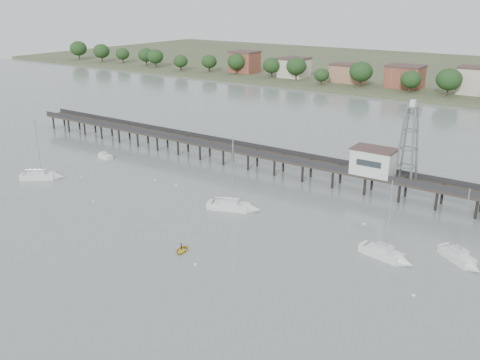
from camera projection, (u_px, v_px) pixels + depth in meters
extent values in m
plane|color=slate|center=(35.00, 281.00, 74.11)|extent=(500.00, 500.00, 0.00)
cube|color=#2D2823|center=(266.00, 155.00, 119.38)|extent=(150.00, 5.00, 0.50)
cube|color=#333335|center=(260.00, 154.00, 117.26)|extent=(150.00, 0.12, 1.10)
cube|color=#333335|center=(271.00, 149.00, 120.98)|extent=(150.00, 0.12, 1.10)
cylinder|color=black|center=(53.00, 123.00, 157.95)|extent=(0.50, 0.50, 4.40)
cylinder|color=black|center=(64.00, 120.00, 160.90)|extent=(0.50, 0.50, 4.40)
cylinder|color=black|center=(261.00, 165.00, 118.55)|extent=(0.50, 0.50, 4.40)
cylinder|color=black|center=(270.00, 161.00, 121.49)|extent=(0.50, 0.50, 4.40)
cube|color=silver|center=(373.00, 162.00, 104.98)|extent=(8.00, 5.00, 5.00)
cube|color=#4C3833|center=(375.00, 149.00, 104.11)|extent=(8.40, 5.40, 0.30)
cube|color=slate|center=(413.00, 107.00, 97.65)|extent=(1.80, 1.80, 0.30)
cube|color=silver|center=(413.00, 103.00, 97.40)|extent=(0.90, 0.90, 1.20)
cube|color=silver|center=(231.00, 207.00, 98.65)|extent=(7.36, 4.95, 1.65)
cone|color=silver|center=(253.00, 209.00, 97.69)|extent=(3.62, 3.52, 2.67)
cube|color=silver|center=(231.00, 201.00, 98.27)|extent=(3.61, 3.09, 0.75)
cylinder|color=#A5A8AA|center=(233.00, 170.00, 96.16)|extent=(0.18, 0.18, 12.85)
cylinder|color=#A5A8AA|center=(225.00, 198.00, 98.34)|extent=(3.77, 1.55, 0.12)
cube|color=silver|center=(383.00, 255.00, 80.65)|extent=(6.27, 3.40, 1.65)
cone|color=silver|center=(405.00, 263.00, 78.14)|extent=(2.87, 2.74, 2.31)
cube|color=silver|center=(384.00, 248.00, 80.27)|extent=(2.94, 2.32, 0.75)
cylinder|color=#A5A8AA|center=(389.00, 216.00, 78.27)|extent=(0.18, 0.18, 11.13)
cylinder|color=#A5A8AA|center=(378.00, 242.00, 80.76)|extent=(3.42, 0.78, 0.12)
cube|color=silver|center=(458.00, 258.00, 79.60)|extent=(5.70, 5.00, 1.65)
cone|color=silver|center=(474.00, 269.00, 76.52)|extent=(3.12, 3.09, 2.14)
cube|color=silver|center=(459.00, 251.00, 79.21)|extent=(2.99, 2.83, 0.75)
cylinder|color=#A5A8AA|center=(465.00, 222.00, 77.29)|extent=(0.18, 0.18, 10.33)
cylinder|color=#A5A8AA|center=(455.00, 245.00, 79.85)|extent=(2.65, 2.01, 0.12)
cube|color=silver|center=(40.00, 177.00, 114.97)|extent=(6.43, 5.82, 1.65)
cone|color=silver|center=(58.00, 177.00, 115.21)|extent=(3.57, 3.54, 2.44)
cube|color=silver|center=(39.00, 172.00, 114.58)|extent=(3.40, 3.27, 0.75)
cylinder|color=#A5A8AA|center=(38.00, 147.00, 112.79)|extent=(0.18, 0.18, 11.77)
cylinder|color=#A5A8AA|center=(34.00, 169.00, 114.33)|extent=(2.93, 2.38, 0.12)
cube|color=silver|center=(105.00, 157.00, 129.51)|extent=(4.28, 2.25, 1.13)
cube|color=silver|center=(103.00, 153.00, 129.87)|extent=(1.54, 1.54, 0.68)
imported|color=yellow|center=(182.00, 252.00, 82.65)|extent=(2.22, 1.28, 2.99)
imported|color=black|center=(182.00, 252.00, 82.65)|extent=(0.85, 1.33, 0.30)
ellipsoid|color=beige|center=(82.00, 177.00, 116.47)|extent=(0.56, 0.56, 0.39)
ellipsoid|color=beige|center=(155.00, 181.00, 113.97)|extent=(0.56, 0.56, 0.39)
ellipsoid|color=beige|center=(364.00, 224.00, 92.40)|extent=(0.56, 0.56, 0.39)
ellipsoid|color=beige|center=(196.00, 264.00, 78.57)|extent=(0.56, 0.56, 0.39)
ellipsoid|color=beige|center=(94.00, 202.00, 102.41)|extent=(0.56, 0.56, 0.39)
ellipsoid|color=beige|center=(414.00, 295.00, 70.51)|extent=(0.56, 0.56, 0.39)
ellipsoid|color=beige|center=(176.00, 185.00, 111.41)|extent=(0.56, 0.56, 0.39)
cube|color=#475133|center=(465.00, 74.00, 263.83)|extent=(500.00, 170.00, 1.40)
cube|color=brown|center=(244.00, 63.00, 262.65)|extent=(13.00, 10.50, 9.00)
cube|color=brown|center=(294.00, 67.00, 247.54)|extent=(13.00, 10.50, 9.00)
cube|color=brown|center=(348.00, 72.00, 232.97)|extent=(13.00, 10.50, 9.00)
cube|color=brown|center=(405.00, 77.00, 219.47)|extent=(13.00, 10.50, 9.00)
cube|color=brown|center=(477.00, 83.00, 204.36)|extent=(13.00, 10.50, 9.00)
ellipsoid|color=#183716|center=(182.00, 61.00, 269.45)|extent=(8.00, 8.00, 6.80)
ellipsoid|color=#183716|center=(420.00, 82.00, 204.67)|extent=(8.00, 8.00, 6.80)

